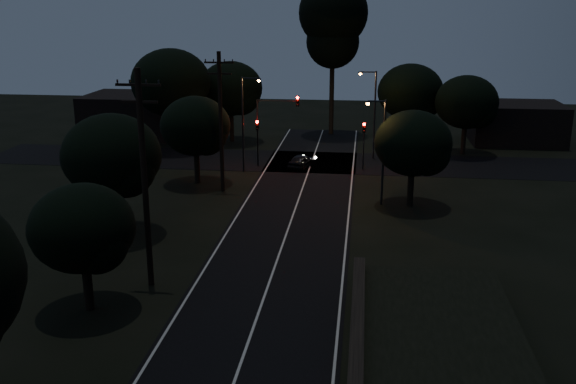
# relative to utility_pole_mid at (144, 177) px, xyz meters

# --- Properties ---
(road_surface) EXTENTS (60.00, 70.00, 0.03)m
(road_surface) POSITION_rel_utility_pole_mid_xyz_m (6.00, 16.12, -5.73)
(road_surface) COLOR black
(road_surface) RESTS_ON ground
(utility_pole_mid) EXTENTS (2.20, 0.30, 11.00)m
(utility_pole_mid) POSITION_rel_utility_pole_mid_xyz_m (0.00, 0.00, 0.00)
(utility_pole_mid) COLOR black
(utility_pole_mid) RESTS_ON ground
(utility_pole_far) EXTENTS (2.20, 0.30, 10.50)m
(utility_pole_far) POSITION_rel_utility_pole_mid_xyz_m (0.00, 17.00, -0.25)
(utility_pole_far) COLOR black
(utility_pole_far) RESTS_ON ground
(tree_left_b) EXTENTS (4.81, 4.81, 6.11)m
(tree_left_b) POSITION_rel_utility_pole_mid_xyz_m (-1.83, -3.10, -1.78)
(tree_left_b) COLOR black
(tree_left_b) RESTS_ON ground
(tree_left_c) EXTENTS (5.99, 5.99, 7.57)m
(tree_left_c) POSITION_rel_utility_pole_mid_xyz_m (-4.29, 6.88, -0.85)
(tree_left_c) COLOR black
(tree_left_c) RESTS_ON ground
(tree_left_d) EXTENTS (5.48, 5.48, 6.95)m
(tree_left_d) POSITION_rel_utility_pole_mid_xyz_m (-2.31, 18.89, -1.24)
(tree_left_d) COLOR black
(tree_left_d) RESTS_ON ground
(tree_far_nw) EXTENTS (6.47, 6.47, 8.19)m
(tree_far_nw) POSITION_rel_utility_pole_mid_xyz_m (-2.77, 34.87, -0.43)
(tree_far_nw) COLOR black
(tree_far_nw) RESTS_ON ground
(tree_far_w) EXTENTS (7.61, 7.61, 9.70)m
(tree_far_w) POSITION_rel_utility_pole_mid_xyz_m (-7.73, 30.85, 0.57)
(tree_far_w) COLOR black
(tree_far_w) RESTS_ON ground
(tree_far_ne) EXTENTS (6.44, 6.44, 8.15)m
(tree_far_ne) POSITION_rel_utility_pole_mid_xyz_m (15.23, 34.87, -0.47)
(tree_far_ne) COLOR black
(tree_far_ne) RESTS_ON ground
(tree_far_e) EXTENTS (5.85, 5.85, 7.42)m
(tree_far_e) POSITION_rel_utility_pole_mid_xyz_m (20.21, 31.88, -0.93)
(tree_far_e) COLOR black
(tree_far_e) RESTS_ON ground
(tree_right_a) EXTENTS (5.37, 5.37, 6.82)m
(tree_right_a) POSITION_rel_utility_pole_mid_xyz_m (14.19, 14.89, -1.31)
(tree_right_a) COLOR black
(tree_right_a) RESTS_ON ground
(tall_pine) EXTENTS (7.22, 7.22, 16.41)m
(tall_pine) POSITION_rel_utility_pole_mid_xyz_m (7.00, 40.00, 6.10)
(tall_pine) COLOR black
(tall_pine) RESTS_ON ground
(building_left) EXTENTS (10.00, 8.00, 4.40)m
(building_left) POSITION_rel_utility_pole_mid_xyz_m (-14.00, 37.00, -3.54)
(building_left) COLOR black
(building_left) RESTS_ON ground
(building_right) EXTENTS (9.00, 7.00, 4.00)m
(building_right) POSITION_rel_utility_pole_mid_xyz_m (26.00, 38.00, -3.74)
(building_right) COLOR black
(building_right) RESTS_ON ground
(signal_left) EXTENTS (0.28, 0.35, 4.10)m
(signal_left) POSITION_rel_utility_pole_mid_xyz_m (1.40, 24.99, -2.90)
(signal_left) COLOR black
(signal_left) RESTS_ON ground
(signal_right) EXTENTS (0.28, 0.35, 4.10)m
(signal_right) POSITION_rel_utility_pole_mid_xyz_m (10.60, 24.99, -2.90)
(signal_right) COLOR black
(signal_right) RESTS_ON ground
(signal_mast) EXTENTS (3.70, 0.35, 6.25)m
(signal_mast) POSITION_rel_utility_pole_mid_xyz_m (3.09, 24.99, -1.40)
(signal_mast) COLOR black
(signal_mast) RESTS_ON ground
(streetlight_a) EXTENTS (1.66, 0.26, 8.00)m
(streetlight_a) POSITION_rel_utility_pole_mid_xyz_m (0.69, 23.00, -1.10)
(streetlight_a) COLOR black
(streetlight_a) RESTS_ON ground
(streetlight_b) EXTENTS (1.66, 0.26, 8.00)m
(streetlight_b) POSITION_rel_utility_pole_mid_xyz_m (11.31, 29.00, -1.10)
(streetlight_b) COLOR black
(streetlight_b) RESTS_ON ground
(streetlight_c) EXTENTS (1.46, 0.26, 7.50)m
(streetlight_c) POSITION_rel_utility_pole_mid_xyz_m (11.83, 15.00, -1.39)
(streetlight_c) COLOR black
(streetlight_c) RESTS_ON ground
(car) EXTENTS (2.43, 3.71, 1.17)m
(car) POSITION_rel_utility_pole_mid_xyz_m (5.27, 24.94, -5.15)
(car) COLOR black
(car) RESTS_ON ground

